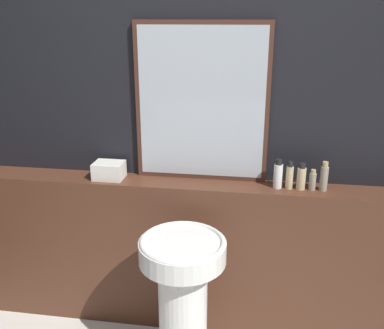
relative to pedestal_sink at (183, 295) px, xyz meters
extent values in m
cube|color=black|center=(-0.07, 0.56, 0.75)|extent=(8.00, 0.06, 2.50)
cube|color=#512D1E|center=(-0.07, 0.42, -0.02)|extent=(2.96, 0.21, 0.96)
cylinder|color=white|center=(0.00, 0.00, -0.15)|extent=(0.26, 0.26, 0.71)
cylinder|color=white|center=(0.00, 0.00, 0.26)|extent=(0.44, 0.44, 0.11)
torus|color=white|center=(0.00, 0.00, 0.31)|extent=(0.43, 0.43, 0.02)
cube|color=#47281E|center=(0.02, 0.51, 0.91)|extent=(0.76, 0.03, 0.89)
cube|color=#B2BCC6|center=(0.02, 0.50, 0.91)|extent=(0.71, 0.02, 0.84)
cube|color=silver|center=(-0.51, 0.42, 0.51)|extent=(0.17, 0.14, 0.10)
cylinder|color=white|center=(0.47, 0.42, 0.53)|extent=(0.05, 0.05, 0.14)
cylinder|color=black|center=(0.47, 0.42, 0.61)|extent=(0.04, 0.04, 0.03)
cylinder|color=#C6B284|center=(0.53, 0.42, 0.53)|extent=(0.04, 0.04, 0.13)
cylinder|color=black|center=(0.53, 0.42, 0.60)|extent=(0.03, 0.03, 0.03)
cylinder|color=#C6B284|center=(0.59, 0.42, 0.52)|extent=(0.05, 0.05, 0.12)
cylinder|color=black|center=(0.59, 0.42, 0.60)|extent=(0.04, 0.04, 0.03)
cylinder|color=gray|center=(0.66, 0.42, 0.51)|extent=(0.04, 0.04, 0.10)
cylinder|color=tan|center=(0.66, 0.42, 0.57)|extent=(0.03, 0.03, 0.02)
cylinder|color=gray|center=(0.72, 0.42, 0.53)|extent=(0.04, 0.04, 0.14)
cylinder|color=tan|center=(0.72, 0.42, 0.61)|extent=(0.03, 0.03, 0.03)
camera|label=1|loc=(0.33, -1.85, 1.38)|focal=40.00mm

